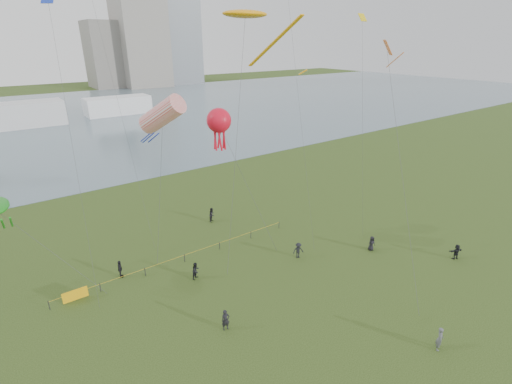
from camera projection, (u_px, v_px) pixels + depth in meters
ground_plane at (334, 331)px, 27.91m from camera, size 400.00×400.00×0.00m
lake at (66, 119)px, 102.79m from camera, size 400.00×120.00×0.08m
building_mid at (141, 43)px, 166.91m from camera, size 20.00×20.00×38.00m
building_low at (107, 55)px, 165.72m from camera, size 16.00×18.00×28.00m
pavilion_left at (15, 115)px, 91.40m from camera, size 22.00×8.00×6.00m
pavilion_right at (118, 106)px, 107.93m from camera, size 18.00×7.00×5.00m
fence at (122, 279)px, 33.09m from camera, size 24.07×0.07×1.05m
kite_flyer at (440, 339)px, 25.95m from camera, size 0.81×0.73×1.85m
spectator_a at (196, 271)px, 33.76m from camera, size 0.99×0.90×1.65m
spectator_b at (298, 250)px, 37.01m from camera, size 1.23×0.98×1.66m
spectator_c at (120, 269)px, 33.95m from camera, size 0.72×1.08×1.71m
spectator_d at (372, 243)px, 38.35m from camera, size 0.87×0.68×1.58m
spectator_e at (456, 252)px, 36.82m from camera, size 1.54×0.99×1.59m
spectator_f at (226, 320)px, 27.76m from camera, size 0.70×0.53×1.72m
spectator_g at (212, 215)px, 44.47m from camera, size 1.07×1.04×1.73m
kite_stingray at (246, 15)px, 33.36m from camera, size 8.38×9.90×22.83m
kite_windsock at (162, 115)px, 32.96m from camera, size 4.31×5.17×16.09m
kite_octopus at (219, 121)px, 35.85m from camera, size 4.40×6.66×14.28m
kite_delta at (390, 61)px, 32.24m from camera, size 6.27×10.84×20.33m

